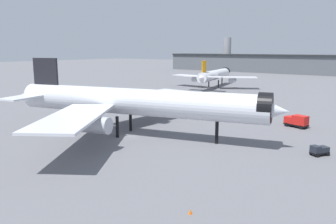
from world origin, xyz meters
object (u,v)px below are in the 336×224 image
(baggage_tug_wing, at_px, (319,150))
(service_truck_front, at_px, (297,121))
(airliner_far_taxiway, at_px, (215,75))
(traffic_cone_wingtip, at_px, (190,212))
(traffic_cone_near_nose, at_px, (161,106))
(airliner_near_gate, at_px, (133,102))

(baggage_tug_wing, bearing_deg, service_truck_front, -121.78)
(baggage_tug_wing, bearing_deg, airliner_far_taxiway, -108.92)
(service_truck_front, bearing_deg, airliner_far_taxiway, -32.62)
(service_truck_front, xyz_separation_m, traffic_cone_wingtip, (2.82, -51.91, -1.30))
(traffic_cone_near_nose, bearing_deg, airliner_far_taxiway, 103.22)
(airliner_near_gate, bearing_deg, baggage_tug_wing, -1.27)
(airliner_far_taxiway, relative_size, service_truck_front, 7.93)
(airliner_near_gate, bearing_deg, traffic_cone_near_nose, 102.94)
(airliner_near_gate, height_order, traffic_cone_near_nose, airliner_near_gate)
(airliner_far_taxiway, relative_size, traffic_cone_wingtip, 81.94)
(airliner_far_taxiway, height_order, traffic_cone_near_nose, airliner_far_taxiway)
(airliner_far_taxiway, relative_size, traffic_cone_near_nose, 60.90)
(service_truck_front, distance_m, traffic_cone_wingtip, 52.01)
(airliner_near_gate, relative_size, traffic_cone_near_nose, 81.27)
(service_truck_front, bearing_deg, traffic_cone_wingtip, 108.92)
(airliner_near_gate, xyz_separation_m, traffic_cone_wingtip, (29.50, -22.92, -7.02))
(airliner_near_gate, bearing_deg, service_truck_front, 32.41)
(airliner_near_gate, bearing_deg, airliner_far_taxiway, 93.49)
(airliner_far_taxiway, bearing_deg, traffic_cone_near_nose, -178.65)
(airliner_far_taxiway, distance_m, service_truck_front, 88.00)
(airliner_far_taxiway, xyz_separation_m, baggage_tug_wing, (67.91, -85.91, -5.01))
(airliner_far_taxiway, bearing_deg, traffic_cone_wingtip, -164.42)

